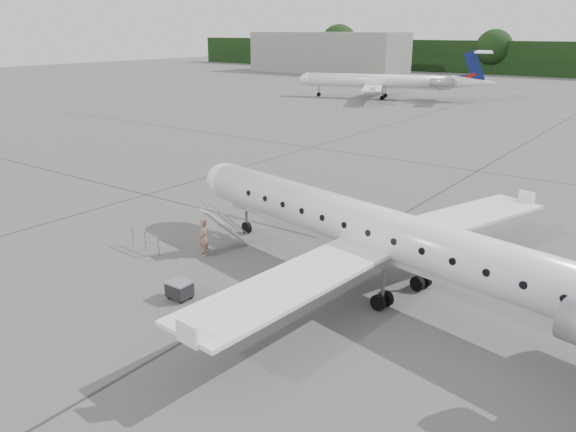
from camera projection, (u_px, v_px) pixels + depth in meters
The scene contains 8 objects.
ground at pixel (326, 317), 21.85m from camera, with size 320.00×320.00×0.00m, color #555553.
terminal_building at pixel (328, 53), 143.68m from camera, with size 40.00×14.00×10.00m, color slate.
main_regional_jet at pixel (387, 210), 22.97m from camera, with size 28.26×20.34×7.25m, color silver, non-canonical shape.
airstair at pixel (225, 228), 28.30m from camera, with size 0.85×2.31×2.27m, color silver, non-canonical shape.
passenger at pixel (203, 238), 27.54m from camera, with size 0.67×0.44×1.85m, color #8E604D.
safety_railing at pixel (145, 241), 28.27m from camera, with size 2.20×0.08×1.00m, color gray, non-canonical shape.
baggage_cart at pixel (179, 290), 23.20m from camera, with size 0.95×0.77×0.83m, color black, non-canonical shape.
bg_regional_left at pixel (378, 74), 89.59m from camera, with size 29.20×21.02×7.66m, color silver, non-canonical shape.
Camera 1 is at (10.35, -16.57, 10.64)m, focal length 35.00 mm.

